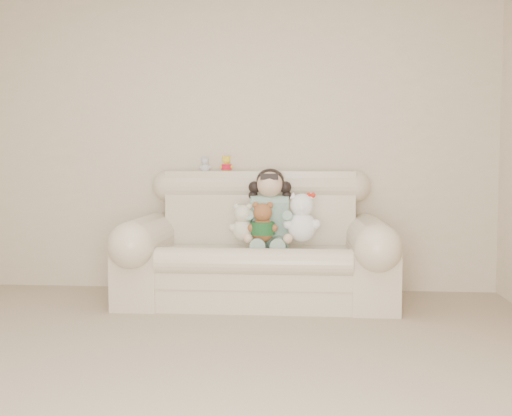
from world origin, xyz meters
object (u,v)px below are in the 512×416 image
(brown_teddy, at_px, (263,218))
(white_cat, at_px, (302,212))
(sofa, at_px, (257,237))
(seated_child, at_px, (270,208))
(cream_teddy, at_px, (243,219))

(brown_teddy, xyz_separation_m, white_cat, (0.29, 0.05, 0.04))
(sofa, xyz_separation_m, white_cat, (0.35, -0.10, 0.21))
(seated_child, distance_m, brown_teddy, 0.25)
(sofa, height_order, seated_child, seated_child)
(seated_child, bearing_deg, sofa, -141.53)
(brown_teddy, bearing_deg, cream_teddy, 176.59)
(brown_teddy, relative_size, white_cat, 0.80)
(seated_child, relative_size, cream_teddy, 1.92)
(sofa, xyz_separation_m, seated_child, (0.10, 0.08, 0.23))
(seated_child, bearing_deg, white_cat, -37.50)
(cream_teddy, bearing_deg, brown_teddy, -20.36)
(seated_child, height_order, cream_teddy, seated_child)
(sofa, xyz_separation_m, cream_teddy, (-0.10, -0.12, 0.15))
(seated_child, bearing_deg, brown_teddy, -101.18)
(sofa, height_order, white_cat, sofa)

